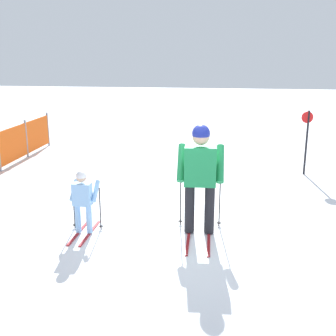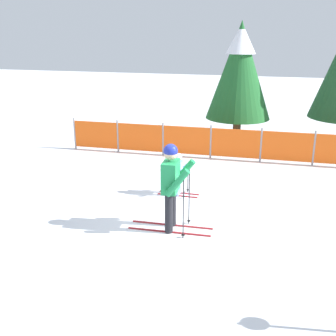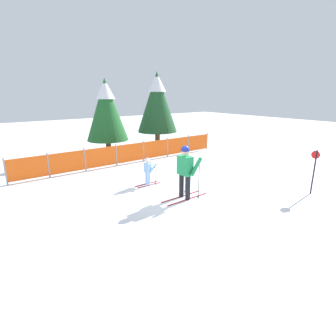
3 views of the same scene
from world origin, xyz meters
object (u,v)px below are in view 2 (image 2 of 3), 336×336
object	(u,v)px
skier_adult	(172,180)
conifer_far	(240,69)
skier_child	(179,171)
safety_fence	(236,143)

from	to	relation	value
skier_adult	conifer_far	xyz separation A→B (m)	(0.54, 7.41, 1.52)
skier_child	safety_fence	size ratio (longest dim) A/B	0.10
skier_adult	conifer_far	size ratio (longest dim) A/B	0.43
safety_fence	conifer_far	xyz separation A→B (m)	(-0.19, 2.22, 2.07)
conifer_far	safety_fence	bearing A→B (deg)	-84.99
skier_child	conifer_far	world-z (taller)	conifer_far
skier_child	conifer_far	distance (m)	5.94
conifer_far	skier_child	bearing A→B (deg)	-98.51
skier_child	skier_adult	bearing A→B (deg)	-81.08
skier_child	safety_fence	world-z (taller)	skier_child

